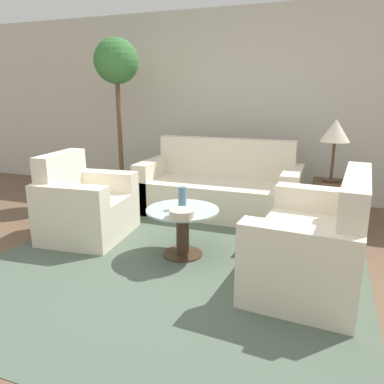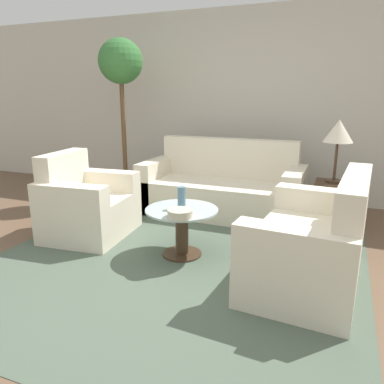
{
  "view_description": "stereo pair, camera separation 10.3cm",
  "coord_description": "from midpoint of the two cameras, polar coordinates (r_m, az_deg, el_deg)",
  "views": [
    {
      "loc": [
        1.28,
        -2.42,
        1.47
      ],
      "look_at": [
        0.07,
        0.85,
        0.55
      ],
      "focal_mm": 35.0,
      "sensor_mm": 36.0,
      "label": 1
    },
    {
      "loc": [
        1.37,
        -2.38,
        1.47
      ],
      "look_at": [
        0.07,
        0.85,
        0.55
      ],
      "focal_mm": 35.0,
      "sensor_mm": 36.0,
      "label": 2
    }
  ],
  "objects": [
    {
      "name": "ground_plane",
      "position": [
        3.11,
        -6.27,
        -13.49
      ],
      "size": [
        14.0,
        14.0,
        0.0
      ],
      "primitive_type": "plane",
      "color": "brown"
    },
    {
      "name": "loveseat",
      "position": [
        3.15,
        19.33,
        -8.0
      ],
      "size": [
        0.9,
        1.41,
        0.89
      ],
      "rotation": [
        0.0,
        0.0,
        -1.65
      ],
      "color": "beige",
      "rests_on": "ground_plane"
    },
    {
      "name": "rug",
      "position": [
        3.56,
        -0.68,
        -9.49
      ],
      "size": [
        3.23,
        3.6,
        0.01
      ],
      "color": "#4C5B4C",
      "rests_on": "ground_plane"
    },
    {
      "name": "vase",
      "position": [
        3.39,
        -0.73,
        -0.91
      ],
      "size": [
        0.07,
        0.07,
        0.2
      ],
      "color": "slate",
      "rests_on": "coffee_table"
    },
    {
      "name": "armchair",
      "position": [
        4.11,
        -15.27,
        -2.32
      ],
      "size": [
        0.85,
        0.96,
        0.88
      ],
      "rotation": [
        0.0,
        0.0,
        1.66
      ],
      "color": "beige",
      "rests_on": "ground_plane"
    },
    {
      "name": "bowl",
      "position": [
        3.16,
        -0.89,
        -3.3
      ],
      "size": [
        0.22,
        0.22,
        0.07
      ],
      "color": "beige",
      "rests_on": "coffee_table"
    },
    {
      "name": "side_table",
      "position": [
        4.45,
        21.08,
        -1.91
      ],
      "size": [
        0.38,
        0.38,
        0.53
      ],
      "color": "#422D1E",
      "rests_on": "ground_plane"
    },
    {
      "name": "sofa_main",
      "position": [
        4.72,
        5.31,
        0.32
      ],
      "size": [
        1.97,
        0.83,
        0.91
      ],
      "color": "beige",
      "rests_on": "ground_plane"
    },
    {
      "name": "table_lamp",
      "position": [
        4.31,
        22.07,
        8.32
      ],
      "size": [
        0.31,
        0.31,
        0.68
      ],
      "color": "#422D1E",
      "rests_on": "side_table"
    },
    {
      "name": "coffee_table",
      "position": [
        3.46,
        -0.7,
        -5.14
      ],
      "size": [
        0.67,
        0.67,
        0.45
      ],
      "color": "#422D1E",
      "rests_on": "ground_plane"
    },
    {
      "name": "wall_back",
      "position": [
        5.47,
        8.14,
        12.91
      ],
      "size": [
        10.0,
        0.06,
        2.6
      ],
      "color": "beige",
      "rests_on": "ground_plane"
    },
    {
      "name": "potted_plant",
      "position": [
        5.21,
        -10.06,
        14.97
      ],
      "size": [
        0.58,
        0.58,
        2.16
      ],
      "color": "brown",
      "rests_on": "ground_plane"
    }
  ]
}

